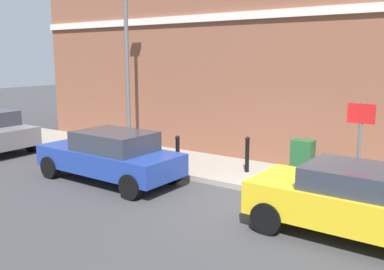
{
  "coord_description": "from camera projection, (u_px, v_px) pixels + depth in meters",
  "views": [
    {
      "loc": [
        -8.7,
        -4.01,
        3.43
      ],
      "look_at": [
        1.12,
        2.85,
        1.2
      ],
      "focal_mm": 39.37,
      "sensor_mm": 36.0,
      "label": 1
    }
  ],
  "objects": [
    {
      "name": "bollard_near_cabinet",
      "position": [
        247.0,
        153.0,
        12.08
      ],
      "size": [
        0.14,
        0.14,
        1.04
      ],
      "color": "black",
      "rests_on": "sidewalk"
    },
    {
      "name": "car_blue",
      "position": [
        111.0,
        155.0,
        11.65
      ],
      "size": [
        1.85,
        4.27,
        1.43
      ],
      "rotation": [
        0.0,
        0.0,
        1.56
      ],
      "color": "navy",
      "rests_on": "ground"
    },
    {
      "name": "street_sign",
      "position": [
        360.0,
        137.0,
        9.37
      ],
      "size": [
        0.08,
        0.6,
        2.3
      ],
      "color": "#59595B",
      "rests_on": "sidewalk"
    },
    {
      "name": "bollard_far_kerb",
      "position": [
        178.0,
        152.0,
        12.26
      ],
      "size": [
        0.14,
        0.14,
        1.04
      ],
      "color": "black",
      "rests_on": "sidewalk"
    },
    {
      "name": "sidewalk",
      "position": [
        131.0,
        154.0,
        14.8
      ],
      "size": [
        2.58,
        30.0,
        0.15
      ],
      "primitive_type": "cube",
      "color": "gray",
      "rests_on": "ground"
    },
    {
      "name": "utility_cabinet",
      "position": [
        302.0,
        163.0,
        11.06
      ],
      "size": [
        0.46,
        0.61,
        1.15
      ],
      "color": "#1E4C28",
      "rests_on": "sidewalk"
    },
    {
      "name": "corner_building",
      "position": [
        232.0,
        44.0,
        17.48
      ],
      "size": [
        7.53,
        13.7,
        7.88
      ],
      "color": "brown",
      "rests_on": "ground"
    },
    {
      "name": "lamppost",
      "position": [
        127.0,
        61.0,
        14.2
      ],
      "size": [
        0.2,
        0.44,
        5.72
      ],
      "color": "#59595B",
      "rests_on": "sidewalk"
    },
    {
      "name": "car_yellow",
      "position": [
        354.0,
        201.0,
        8.0
      ],
      "size": [
        1.87,
        3.94,
        1.41
      ],
      "rotation": [
        0.0,
        0.0,
        1.56
      ],
      "color": "gold",
      "rests_on": "ground"
    },
    {
      "name": "ground",
      "position": [
        264.0,
        205.0,
        9.9
      ],
      "size": [
        80.0,
        80.0,
        0.0
      ],
      "primitive_type": "plane",
      "color": "#38383A"
    }
  ]
}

